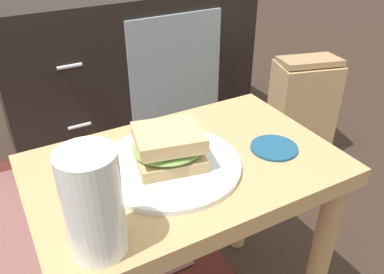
% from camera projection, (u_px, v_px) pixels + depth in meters
% --- Properties ---
extents(side_table, '(0.56, 0.36, 0.46)m').
position_uv_depth(side_table, '(186.00, 200.00, 0.78)').
color(side_table, tan).
rests_on(side_table, ground).
extents(tv_cabinet, '(0.96, 0.46, 0.58)m').
position_uv_depth(tv_cabinet, '(125.00, 63.00, 1.62)').
color(tv_cabinet, black).
rests_on(tv_cabinet, ground).
extents(area_rug, '(0.94, 0.87, 0.01)m').
position_uv_depth(area_rug, '(27.00, 232.00, 1.21)').
color(area_rug, '#4C1E19').
rests_on(area_rug, ground).
extents(plate, '(0.26, 0.26, 0.01)m').
position_uv_depth(plate, '(170.00, 166.00, 0.71)').
color(plate, silver).
rests_on(plate, side_table).
extents(sandwich_front, '(0.14, 0.13, 0.07)m').
position_uv_depth(sandwich_front, '(170.00, 148.00, 0.69)').
color(sandwich_front, tan).
rests_on(sandwich_front, plate).
extents(beer_glass, '(0.08, 0.08, 0.16)m').
position_uv_depth(beer_glass, '(93.00, 205.00, 0.51)').
color(beer_glass, silver).
rests_on(beer_glass, side_table).
extents(coaster, '(0.09, 0.09, 0.01)m').
position_uv_depth(coaster, '(274.00, 148.00, 0.77)').
color(coaster, navy).
rests_on(coaster, side_table).
extents(paper_bag, '(0.25, 0.20, 0.39)m').
position_uv_depth(paper_bag, '(302.00, 108.00, 1.50)').
color(paper_bag, tan).
rests_on(paper_bag, ground).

